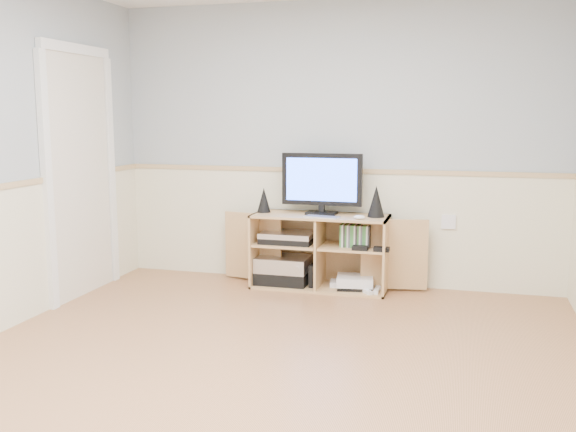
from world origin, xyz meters
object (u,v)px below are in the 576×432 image
Objects in this scene: media_cabinet at (321,250)px; keyboard at (322,217)px; monitor at (322,181)px; game_consoles at (354,282)px.

keyboard is at bearing -76.93° from media_cabinet.
monitor reaches higher than game_consoles.
media_cabinet is at bearing 90.00° from monitor.
keyboard is (0.04, -0.19, -0.28)m from monitor.
game_consoles is (0.30, -0.07, -0.26)m from media_cabinet.
keyboard reaches higher than media_cabinet.
media_cabinet is 0.41m from game_consoles.
keyboard is at bearing -76.57° from monitor.
keyboard is 0.64× the size of game_consoles.
monitor is (-0.00, -0.01, 0.61)m from media_cabinet.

